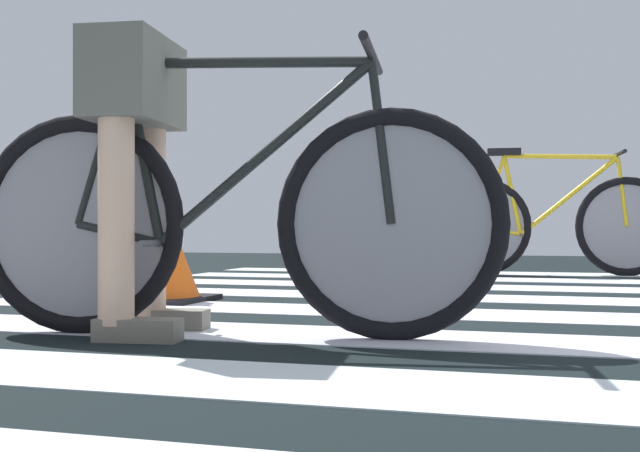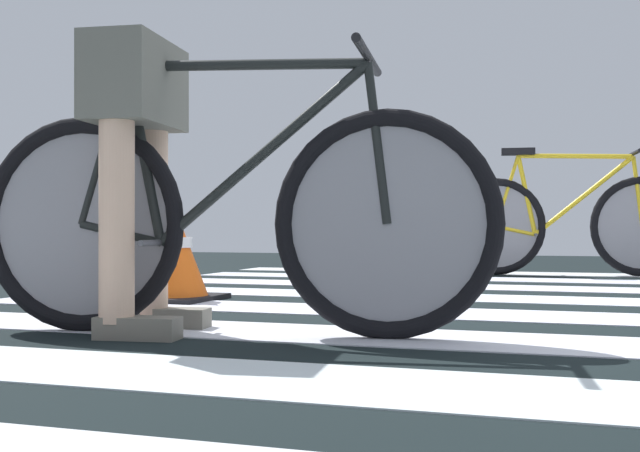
# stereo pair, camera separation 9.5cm
# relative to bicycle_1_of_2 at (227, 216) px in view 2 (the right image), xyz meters

# --- Properties ---
(ground) EXTENTS (18.00, 14.00, 0.02)m
(ground) POSITION_rel_bicycle_1_of_2_xyz_m (1.06, 1.15, -0.40)
(ground) COLOR black
(crosswalk_markings) EXTENTS (5.41, 6.53, 0.00)m
(crosswalk_markings) POSITION_rel_bicycle_1_of_2_xyz_m (1.06, 0.87, -0.38)
(crosswalk_markings) COLOR silver
(crosswalk_markings) RESTS_ON ground
(bicycle_1_of_2) EXTENTS (1.73, 0.52, 0.93)m
(bicycle_1_of_2) POSITION_rel_bicycle_1_of_2_xyz_m (0.00, 0.00, 0.00)
(bicycle_1_of_2) COLOR black
(bicycle_1_of_2) RESTS_ON ground
(cyclist_1_of_2) EXTENTS (0.36, 0.44, 0.96)m
(cyclist_1_of_2) POSITION_rel_bicycle_1_of_2_xyz_m (-0.31, -0.04, 0.24)
(cyclist_1_of_2) COLOR beige
(cyclist_1_of_2) RESTS_ON ground
(bicycle_2_of_2) EXTENTS (1.73, 0.52, 0.93)m
(bicycle_2_of_2) POSITION_rel_bicycle_1_of_2_xyz_m (0.96, 3.75, 0.00)
(bicycle_2_of_2) COLOR black
(bicycle_2_of_2) RESTS_ON ground
(traffic_cone) EXTENTS (0.44, 0.44, 0.50)m
(traffic_cone) POSITION_rel_bicycle_1_of_2_xyz_m (-0.80, 1.07, -0.15)
(traffic_cone) COLOR black
(traffic_cone) RESTS_ON ground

